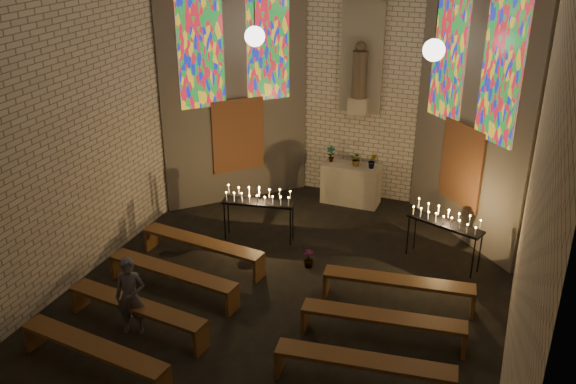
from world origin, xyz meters
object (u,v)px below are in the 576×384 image
(aisle_flower_pot, at_px, (309,259))
(votive_stand_right, at_px, (446,220))
(visitor, at_px, (131,296))
(altar, at_px, (351,184))
(votive_stand_left, at_px, (258,199))

(aisle_flower_pot, bearing_deg, votive_stand_right, 24.46)
(votive_stand_right, relative_size, visitor, 1.11)
(aisle_flower_pot, xyz_separation_m, votive_stand_right, (2.51, 1.14, 0.80))
(altar, xyz_separation_m, visitor, (-2.05, -6.40, 0.22))
(aisle_flower_pot, bearing_deg, altar, 90.98)
(aisle_flower_pot, xyz_separation_m, visitor, (-2.11, -3.13, 0.53))
(votive_stand_left, relative_size, visitor, 1.11)
(aisle_flower_pot, height_order, votive_stand_left, votive_stand_left)
(votive_stand_left, bearing_deg, aisle_flower_pot, -36.98)
(votive_stand_right, bearing_deg, aisle_flower_pot, -135.75)
(altar, distance_m, votive_stand_right, 3.37)
(altar, bearing_deg, visitor, -107.79)
(votive_stand_right, height_order, visitor, visitor)
(votive_stand_right, bearing_deg, votive_stand_left, -154.05)
(votive_stand_left, xyz_separation_m, votive_stand_right, (3.92, 0.42, 0.01))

